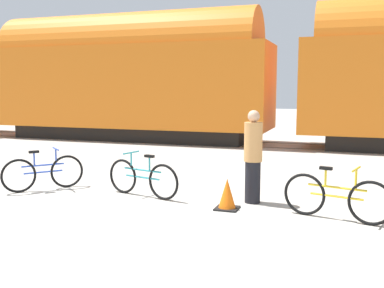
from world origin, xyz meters
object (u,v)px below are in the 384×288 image
Objects in this scene: traffic_cone at (227,195)px; freight_train at (286,72)px; bicycle_blue at (43,173)px; bicycle_teal at (142,178)px; bicycle_yellow at (336,197)px; person_in_tan at (253,157)px.

freight_train is at bearing 91.25° from traffic_cone.
bicycle_blue is (-3.79, -8.89, -2.30)m from freight_train.
bicycle_blue is at bearing 177.29° from traffic_cone.
freight_train is 29.53× the size of bicycle_teal.
freight_train reaches higher than bicycle_blue.
bicycle_yellow is at bearing -1.67° from traffic_cone.
bicycle_yellow is 1.70m from person_in_tan.
bicycle_yellow reaches higher than traffic_cone.
bicycle_blue is at bearing 11.08° from person_in_tan.
bicycle_blue is 2.37× the size of traffic_cone.
bicycle_yellow is 1.03× the size of bicycle_teal.
traffic_cone is at bearing -2.71° from bicycle_blue.
freight_train reaches higher than person_in_tan.
bicycle_teal reaches higher than traffic_cone.
freight_train is at bearing 66.90° from bicycle_blue.
bicycle_teal is at bearing 4.42° from bicycle_blue.
bicycle_yellow is 1.83m from traffic_cone.
bicycle_yellow is 1.32× the size of bicycle_blue.
bicycle_blue is 4.00m from traffic_cone.
bicycle_teal is at bearing 173.53° from bicycle_yellow.
bicycle_blue is 0.76× the size of person_in_tan.
person_in_tan is at bearing 6.44° from bicycle_teal.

